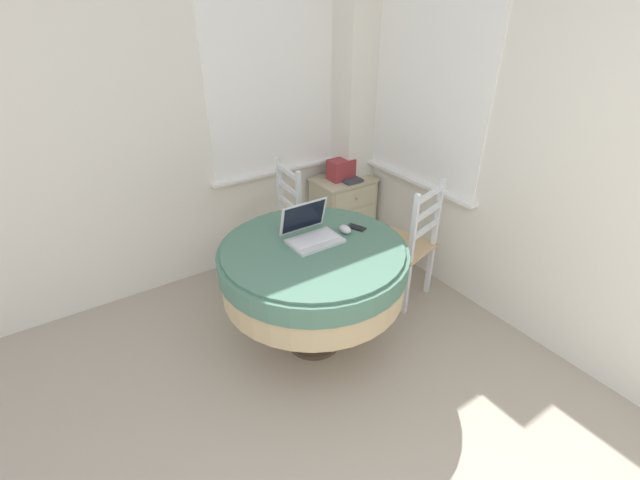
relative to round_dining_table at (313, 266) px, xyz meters
The scene contains 10 objects.
corner_room_shell 0.77m from the round_dining_table, 14.19° to the left, with size 4.38×4.98×2.55m.
round_dining_table is the anchor object (origin of this frame).
laptop 0.21m from the round_dining_table, 65.40° to the left, with size 0.32×0.27×0.22m.
computer_mouse 0.31m from the round_dining_table, ahead, with size 0.06×0.09×0.05m.
cell_phone 0.39m from the round_dining_table, ahead, with size 0.10×0.13×0.01m.
dining_chair_near_back_window 0.88m from the round_dining_table, 77.94° to the left, with size 0.44×0.42×0.96m.
dining_chair_near_right_window 0.88m from the round_dining_table, ahead, with size 0.49×0.51×0.96m.
corner_cabinet 1.43m from the round_dining_table, 45.95° to the left, with size 0.52×0.40×0.64m.
storage_box 1.39m from the round_dining_table, 46.88° to the left, with size 0.22×0.15×0.18m.
book_on_cabinet 1.37m from the round_dining_table, 43.90° to the left, with size 0.17×0.22×0.02m.
Camera 1 is at (-0.32, 0.05, 2.05)m, focal length 24.00 mm.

